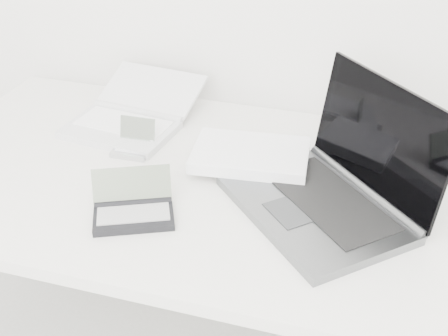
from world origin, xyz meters
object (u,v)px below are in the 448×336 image
(laptop_large, at_px, (308,178))
(palmtop_charcoal, at_px, (133,210))
(netbook_open_white, at_px, (130,118))
(desk, at_px, (241,200))

(laptop_large, height_order, palmtop_charcoal, laptop_large)
(netbook_open_white, relative_size, palmtop_charcoal, 1.87)
(laptop_large, relative_size, netbook_open_white, 1.54)
(laptop_large, bearing_deg, desk, -133.91)
(laptop_large, relative_size, palmtop_charcoal, 2.88)
(desk, bearing_deg, palmtop_charcoal, -133.84)
(desk, distance_m, laptop_large, 0.18)
(laptop_large, xyz_separation_m, netbook_open_white, (-0.52, 0.19, -0.02))
(palmtop_charcoal, bearing_deg, netbook_open_white, 90.43)
(desk, xyz_separation_m, netbook_open_white, (-0.37, 0.19, 0.07))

